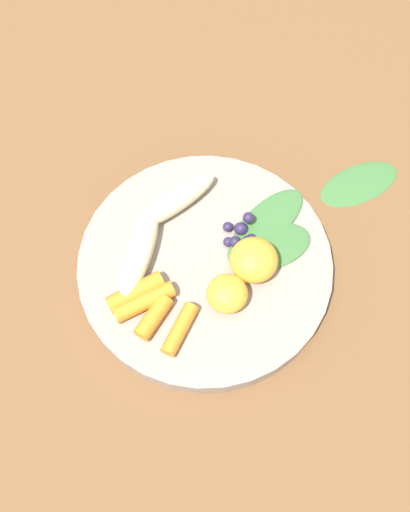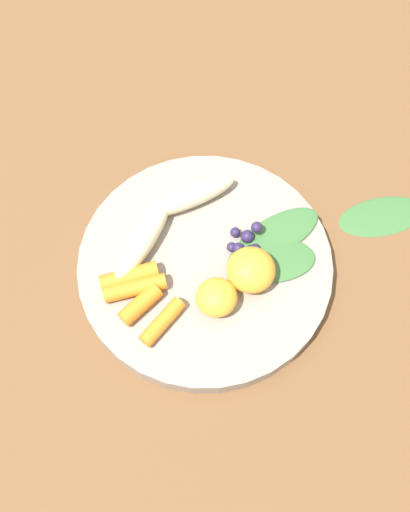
{
  "view_description": "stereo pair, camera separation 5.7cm",
  "coord_description": "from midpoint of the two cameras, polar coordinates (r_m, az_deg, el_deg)",
  "views": [
    {
      "loc": [
        0.11,
        -0.22,
        0.55
      ],
      "look_at": [
        0.0,
        0.0,
        0.04
      ],
      "focal_mm": 37.56,
      "sensor_mm": 36.0,
      "label": 1
    },
    {
      "loc": [
        0.16,
        -0.19,
        0.55
      ],
      "look_at": [
        0.0,
        0.0,
        0.04
      ],
      "focal_mm": 37.56,
      "sensor_mm": 36.0,
      "label": 2
    }
  ],
  "objects": [
    {
      "name": "ground_plane",
      "position": [
        0.6,
        2.7,
        -1.75
      ],
      "size": [
        2.4,
        2.4,
        0.0
      ],
      "primitive_type": "plane",
      "color": "brown"
    },
    {
      "name": "bowl",
      "position": [
        0.59,
        2.75,
        -1.25
      ],
      "size": [
        0.28,
        0.28,
        0.03
      ],
      "primitive_type": "cylinder",
      "color": "gray",
      "rests_on": "ground_plane"
    },
    {
      "name": "banana_peeled_left",
      "position": [
        0.57,
        -3.91,
        1.33
      ],
      "size": [
        0.05,
        0.12,
        0.03
      ],
      "primitive_type": "ellipsoid",
      "rotation": [
        0.0,
        0.0,
        4.92
      ],
      "color": "beige",
      "rests_on": "bowl"
    },
    {
      "name": "banana_peeled_right",
      "position": [
        0.6,
        0.95,
        6.06
      ],
      "size": [
        0.07,
        0.11,
        0.03
      ],
      "primitive_type": "ellipsoid",
      "rotation": [
        0.0,
        0.0,
        4.26
      ],
      "color": "beige",
      "rests_on": "bowl"
    },
    {
      "name": "orange_segment_near",
      "position": [
        0.55,
        7.84,
        -1.78
      ],
      "size": [
        0.05,
        0.05,
        0.04
      ],
      "primitive_type": "ellipsoid",
      "color": "#F4A833",
      "rests_on": "bowl"
    },
    {
      "name": "orange_segment_far",
      "position": [
        0.54,
        4.24,
        -4.72
      ],
      "size": [
        0.04,
        0.04,
        0.03
      ],
      "primitive_type": "ellipsoid",
      "color": "#F4A833",
      "rests_on": "bowl"
    },
    {
      "name": "carrot_front",
      "position": [
        0.56,
        -5.22,
        -2.52
      ],
      "size": [
        0.05,
        0.06,
        0.02
      ],
      "primitive_type": "cylinder",
      "rotation": [
        0.0,
        1.57,
        4.12
      ],
      "color": "orange",
      "rests_on": "bowl"
    },
    {
      "name": "carrot_mid_left",
      "position": [
        0.55,
        -4.58,
        -3.72
      ],
      "size": [
        0.05,
        0.06,
        0.02
      ],
      "primitive_type": "cylinder",
      "rotation": [
        0.0,
        1.57,
        4.08
      ],
      "color": "orange",
      "rests_on": "bowl"
    },
    {
      "name": "carrot_mid_right",
      "position": [
        0.55,
        -3.97,
        -5.49
      ],
      "size": [
        0.02,
        0.05,
        0.02
      ],
      "primitive_type": "cylinder",
      "rotation": [
        0.0,
        1.57,
        4.61
      ],
      "color": "orange",
      "rests_on": "bowl"
    },
    {
      "name": "carrot_rear",
      "position": [
        0.54,
        -1.57,
        -7.34
      ],
      "size": [
        0.02,
        0.06,
        0.02
      ],
      "primitive_type": "cylinder",
      "rotation": [
        0.0,
        1.57,
        4.71
      ],
      "color": "orange",
      "rests_on": "bowl"
    },
    {
      "name": "blueberry_pile",
      "position": [
        0.58,
        7.34,
        0.63
      ],
      "size": [
        0.05,
        0.05,
        0.02
      ],
      "color": "#2D234C",
      "rests_on": "bowl"
    },
    {
      "name": "kale_leaf_left",
      "position": [
        0.58,
        9.87,
        -0.72
      ],
      "size": [
        0.1,
        0.1,
        0.0
      ],
      "primitive_type": "ellipsoid",
      "rotation": [
        0.0,
        0.0,
        7.07
      ],
      "color": "#3D7038",
      "rests_on": "bowl"
    },
    {
      "name": "kale_leaf_right",
      "position": [
        0.6,
        10.39,
        2.02
      ],
      "size": [
        0.08,
        0.12,
        0.0
      ],
      "primitive_type": "ellipsoid",
      "rotation": [
        0.0,
        0.0,
        7.53
      ],
      "color": "#3D7038",
      "rests_on": "bowl"
    },
    {
      "name": "kale_leaf_stray",
      "position": [
        0.67,
        20.7,
        3.82
      ],
      "size": [
        0.1,
        0.12,
        0.01
      ],
      "primitive_type": "ellipsoid",
      "rotation": [
        0.0,
        0.0,
        0.93
      ],
      "color": "#3D7038",
      "rests_on": "ground_plane"
    }
  ]
}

